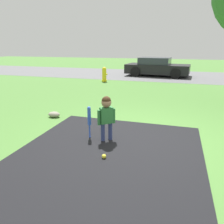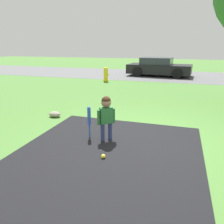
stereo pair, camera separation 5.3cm
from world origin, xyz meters
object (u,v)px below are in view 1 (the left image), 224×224
Objects in this scene: sports_ball at (104,156)px; parked_car at (157,67)px; baseball_bat at (89,118)px; fire_hydrant at (104,75)px; child at (106,112)px.

parked_car is at bearing 91.26° from sports_ball.
baseball_bat is 7.76m from fire_hydrant.
child is 10.81m from parked_car.
fire_hydrant is at bearing 106.45° from baseball_bat.
parked_car reaches higher than baseball_bat.
parked_car is (2.54, 3.35, 0.18)m from fire_hydrant.
baseball_bat is at bearing -73.55° from fire_hydrant.
fire_hydrant is at bearing -122.71° from parked_car.
parked_car reaches higher than child.
child is at bearing 104.85° from sports_ball.
child reaches higher than fire_hydrant.
baseball_bat is (-0.40, 0.01, -0.16)m from child.
baseball_bat is at bearing 139.08° from child.
child is 11.88× the size of sports_ball.
baseball_bat is 0.88× the size of fire_hydrant.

